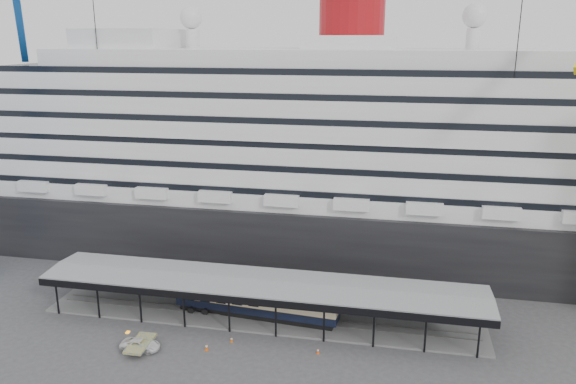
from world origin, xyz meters
TOP-DOWN VIEW (x-y plane):
  - ground at (0.00, 0.00)m, footprint 200.00×200.00m
  - cruise_ship at (0.05, 32.00)m, footprint 130.00×30.00m
  - platform_canopy at (0.00, 5.00)m, footprint 56.00×9.18m
  - port_truck at (-11.66, -5.09)m, footprint 4.57×2.19m
  - pullman_carriage at (-0.59, 5.00)m, footprint 21.36×4.54m
  - traffic_cone_left at (-4.20, -3.72)m, footprint 0.48×0.48m
  - traffic_cone_mid at (-1.93, -1.39)m, footprint 0.45×0.45m
  - traffic_cone_right at (8.40, -1.84)m, footprint 0.39×0.39m

SIDE VIEW (x-z plane):
  - ground at x=0.00m, z-range 0.00..0.00m
  - traffic_cone_mid at x=-1.93m, z-range 0.00..0.66m
  - traffic_cone_right at x=8.40m, z-range 0.00..0.67m
  - traffic_cone_left at x=-4.20m, z-range 0.00..0.83m
  - port_truck at x=-11.66m, z-range 0.00..1.26m
  - platform_canopy at x=0.00m, z-range -0.29..5.01m
  - pullman_carriage at x=-0.59m, z-range -7.87..12.95m
  - cruise_ship at x=0.05m, z-range -3.60..40.30m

